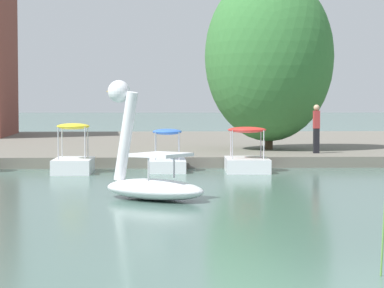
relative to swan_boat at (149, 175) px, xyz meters
The scene contains 7 objects.
shore_bank_far 21.88m from the swan_boat, 82.13° to the left, with size 136.45×25.86×0.38m, color #6B665B.
swan_boat is the anchor object (origin of this frame).
pedal_boat_red 8.05m from the swan_boat, 66.97° to the left, with size 1.50×2.38×1.47m.
pedal_boat_blue 7.64m from the swan_boat, 85.99° to the left, with size 1.24×2.11×1.40m.
pedal_boat_yellow 7.67m from the swan_boat, 109.06° to the left, with size 1.21×2.28×1.60m.
tree_willow_near_path 14.64m from the swan_boat, 70.51° to the left, with size 7.18×7.11×7.16m.
person_on_path 12.46m from the swan_boat, 60.39° to the left, with size 0.24×0.22×1.82m.
Camera 1 is at (-2.84, -8.50, 2.21)m, focal length 73.73 mm.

